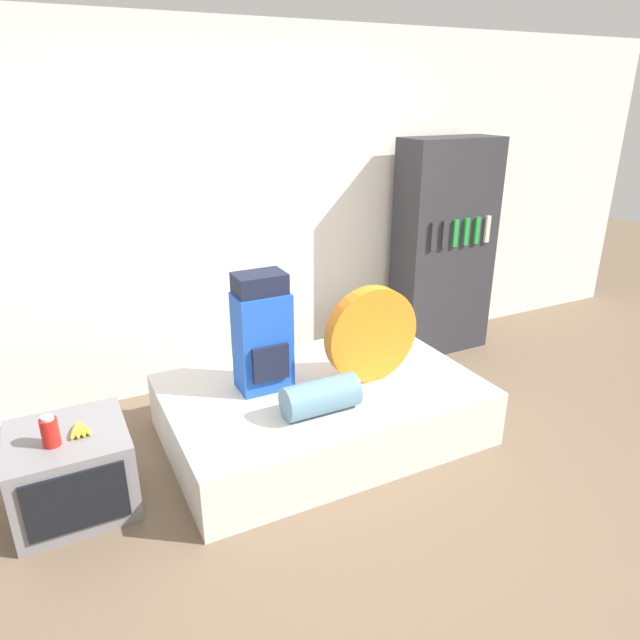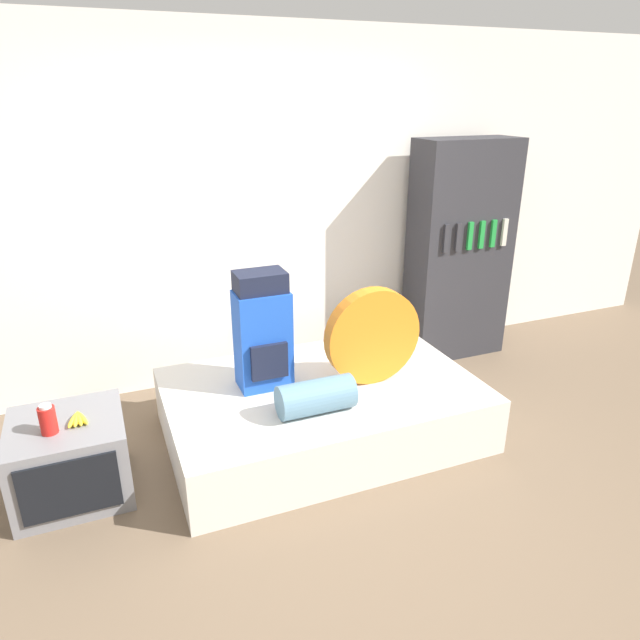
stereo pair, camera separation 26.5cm
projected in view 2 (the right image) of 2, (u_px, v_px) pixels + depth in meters
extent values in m
plane|color=brown|center=(370.00, 509.00, 3.13)|extent=(16.00, 16.00, 0.00)
cube|color=white|center=(262.00, 211.00, 4.28)|extent=(8.00, 0.05, 2.60)
cube|color=silver|center=(322.00, 409.00, 3.76)|extent=(1.98, 1.29, 0.37)
cube|color=blue|center=(263.00, 340.00, 3.57)|extent=(0.33, 0.23, 0.63)
cube|color=#191E33|center=(260.00, 282.00, 3.44)|extent=(0.30, 0.21, 0.13)
cube|color=#191E33|center=(270.00, 362.00, 3.50)|extent=(0.23, 0.03, 0.23)
cylinder|color=orange|center=(372.00, 336.00, 3.62)|extent=(0.63, 0.10, 0.63)
cylinder|color=#5B849E|center=(316.00, 397.00, 3.33)|extent=(0.45, 0.21, 0.21)
cube|color=gray|center=(71.00, 458.00, 3.18)|extent=(0.61, 0.59, 0.46)
cube|color=black|center=(70.00, 489.00, 2.92)|extent=(0.49, 0.02, 0.33)
cylinder|color=red|center=(48.00, 420.00, 2.98)|extent=(0.09, 0.09, 0.15)
cylinder|color=white|center=(45.00, 406.00, 2.95)|extent=(0.06, 0.06, 0.02)
ellipsoid|color=yellow|center=(73.00, 420.00, 3.10)|extent=(0.08, 0.17, 0.03)
ellipsoid|color=yellow|center=(76.00, 419.00, 3.10)|extent=(0.05, 0.17, 0.03)
ellipsoid|color=yellow|center=(79.00, 419.00, 3.11)|extent=(0.05, 0.17, 0.03)
ellipsoid|color=yellow|center=(82.00, 418.00, 3.11)|extent=(0.08, 0.17, 0.03)
cube|color=#2D2D33|center=(459.00, 251.00, 4.72)|extent=(0.83, 0.36, 1.80)
cube|color=#2D2D33|center=(446.00, 239.00, 4.39)|extent=(0.04, 0.02, 0.22)
cube|color=#2D2D33|center=(458.00, 237.00, 4.43)|extent=(0.04, 0.02, 0.22)
cube|color=#1E8E38|center=(470.00, 236.00, 4.47)|extent=(0.04, 0.02, 0.22)
cube|color=#1E8E38|center=(482.00, 235.00, 4.51)|extent=(0.04, 0.02, 0.22)
cube|color=#1E8E38|center=(493.00, 234.00, 4.55)|extent=(0.04, 0.02, 0.22)
cube|color=beige|center=(504.00, 232.00, 4.58)|extent=(0.04, 0.02, 0.22)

